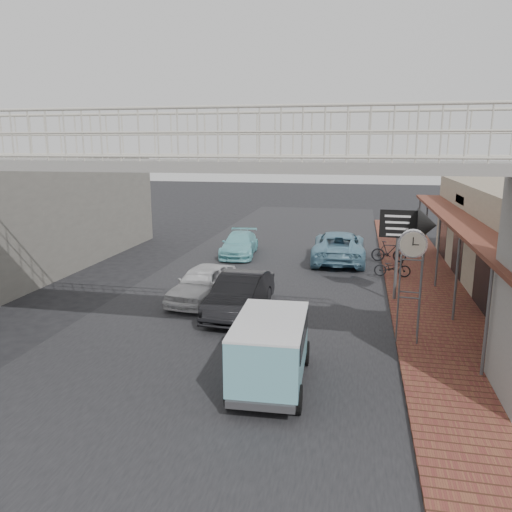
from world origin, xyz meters
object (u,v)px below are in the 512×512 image
at_px(dark_sedan, 240,294).
at_px(street_clock, 412,249).
at_px(white_hatchback, 203,283).
at_px(motorcycle_near, 392,267).
at_px(angkot_van, 271,342).
at_px(motorcycle_far, 389,252).
at_px(angkot_far, 239,244).
at_px(arrow_sign, 423,226).
at_px(angkot_curb, 339,246).

distance_m(dark_sedan, street_clock, 5.87).
bearing_deg(white_hatchback, motorcycle_near, 40.77).
distance_m(angkot_van, motorcycle_far, 13.84).
relative_size(angkot_far, street_clock, 1.26).
bearing_deg(dark_sedan, arrow_sign, 25.26).
xyz_separation_m(dark_sedan, street_clock, (5.30, -1.45, 2.08)).
bearing_deg(arrow_sign, angkot_far, 145.58).
xyz_separation_m(dark_sedan, motorcycle_far, (5.30, 8.55, -0.09)).
bearing_deg(motorcycle_far, white_hatchback, 140.27).
bearing_deg(street_clock, angkot_van, -129.37).
bearing_deg(motorcycle_near, dark_sedan, 136.88).
bearing_deg(street_clock, motorcycle_far, 95.23).
bearing_deg(dark_sedan, street_clock, -11.77).
relative_size(white_hatchback, motorcycle_near, 2.53).
distance_m(motorcycle_near, street_clock, 7.50).
xyz_separation_m(angkot_curb, angkot_far, (-5.06, 0.24, -0.15)).
distance_m(angkot_far, arrow_sign, 10.66).
bearing_deg(angkot_van, motorcycle_near, 70.04).
relative_size(dark_sedan, arrow_sign, 1.23).
height_order(white_hatchback, arrow_sign, arrow_sign).
relative_size(angkot_far, motorcycle_far, 2.47).
height_order(angkot_curb, motorcycle_near, angkot_curb).
distance_m(dark_sedan, angkot_far, 9.13).
distance_m(dark_sedan, motorcycle_near, 7.79).
relative_size(dark_sedan, angkot_curb, 0.78).
height_order(motorcycle_far, arrow_sign, arrow_sign).
bearing_deg(angkot_van, dark_sedan, 109.32).
xyz_separation_m(white_hatchback, motorcycle_far, (6.97, 7.35, -0.06)).
bearing_deg(angkot_curb, angkot_van, 84.31).
distance_m(white_hatchback, angkot_curb, 8.74).
distance_m(angkot_curb, arrow_sign, 7.27).
bearing_deg(angkot_van, angkot_curb, 83.55).
bearing_deg(white_hatchback, motorcycle_far, 54.37).
distance_m(white_hatchback, street_clock, 7.74).
bearing_deg(angkot_van, motorcycle_far, 73.61).
xyz_separation_m(angkot_curb, motorcycle_near, (2.39, -2.93, -0.24)).
xyz_separation_m(motorcycle_near, motorcycle_far, (0.00, 2.84, 0.10)).
bearing_deg(motorcycle_far, motorcycle_near, -176.27).
xyz_separation_m(white_hatchback, street_clock, (6.97, -2.64, 2.11)).
relative_size(angkot_curb, angkot_van, 1.48).
height_order(motorcycle_near, street_clock, street_clock).
relative_size(white_hatchback, angkot_curb, 0.72).
xyz_separation_m(angkot_van, arrow_sign, (4.10, 7.27, 1.72)).
height_order(street_clock, arrow_sign, arrow_sign).
relative_size(dark_sedan, motorcycle_near, 2.74).
distance_m(angkot_van, arrow_sign, 8.52).
distance_m(motorcycle_near, arrow_sign, 4.10).
bearing_deg(angkot_curb, arrow_sign, 115.02).
xyz_separation_m(white_hatchback, angkot_curb, (4.58, 7.44, 0.09)).
bearing_deg(angkot_far, street_clock, -59.57).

